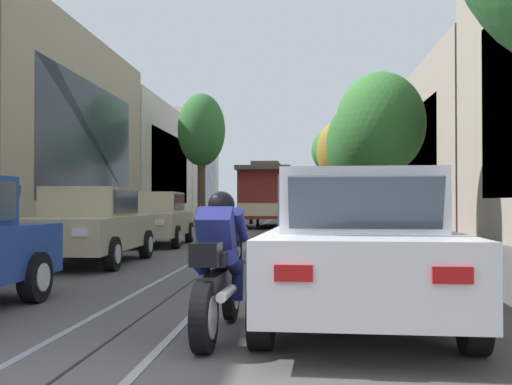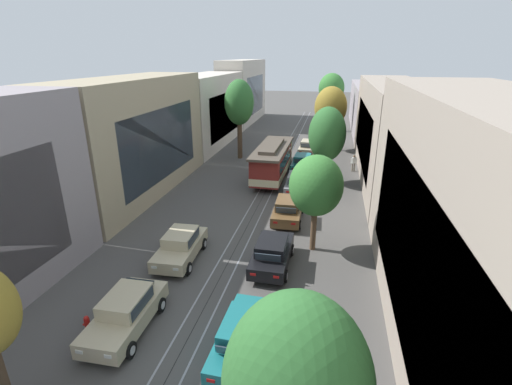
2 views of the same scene
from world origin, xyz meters
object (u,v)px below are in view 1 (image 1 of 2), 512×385
(parked_car_white_near_right, at_px, (358,246))
(street_tree_kerb_right_mid, at_px, (356,146))
(parked_car_grey_fifth_right, at_px, (318,213))
(fire_hydrant, at_px, (11,245))
(parked_car_black_mid_right, at_px, (323,218))
(street_tree_kerb_right_far, at_px, (331,151))
(pedestrian_on_left_pavement, at_px, (396,209))
(parked_car_beige_mid_left, at_px, (154,218))
(cable_car_trolley, at_px, (268,195))
(parked_car_teal_sixth_right, at_px, (313,211))
(street_tree_kerb_right_second, at_px, (381,124))
(motorcycle_with_rider, at_px, (219,267))
(parked_car_teal_second_right, at_px, (334,226))
(street_tree_kerb_right_fourth, at_px, (342,152))
(street_tree_kerb_left_second, at_px, (202,131))
(parked_car_brown_fourth_right, at_px, (320,215))
(parked_car_beige_far_right, at_px, (312,210))
(parked_car_beige_second_left, at_px, (89,225))

(parked_car_white_near_right, bearing_deg, street_tree_kerb_right_mid, 85.07)
(parked_car_white_near_right, bearing_deg, parked_car_grey_fifth_right, 89.50)
(street_tree_kerb_right_mid, distance_m, fire_hydrant, 22.96)
(parked_car_black_mid_right, relative_size, street_tree_kerb_right_far, 0.54)
(parked_car_white_near_right, bearing_deg, parked_car_black_mid_right, 89.85)
(pedestrian_on_left_pavement, bearing_deg, parked_car_beige_mid_left, -117.95)
(pedestrian_on_left_pavement, xyz_separation_m, fire_hydrant, (-11.27, -24.81, -0.48))
(parked_car_beige_mid_left, distance_m, parked_car_black_mid_right, 5.01)
(street_tree_kerb_right_mid, xyz_separation_m, cable_car_trolley, (-4.61, -0.32, -2.58))
(parked_car_teal_sixth_right, height_order, street_tree_kerb_right_second, street_tree_kerb_right_second)
(motorcycle_with_rider, bearing_deg, pedestrian_on_left_pavement, 78.55)
(parked_car_teal_second_right, distance_m, street_tree_kerb_right_fourth, 33.07)
(street_tree_kerb_left_second, bearing_deg, parked_car_teal_second_right, -75.53)
(cable_car_trolley, height_order, pedestrian_on_left_pavement, cable_car_trolley)
(parked_car_teal_second_right, height_order, parked_car_teal_sixth_right, same)
(parked_car_grey_fifth_right, bearing_deg, pedestrian_on_left_pavement, 55.42)
(parked_car_black_mid_right, bearing_deg, parked_car_white_near_right, -90.15)
(parked_car_white_near_right, distance_m, street_tree_kerb_right_mid, 26.69)
(street_tree_kerb_right_second, bearing_deg, pedestrian_on_left_pavement, 79.81)
(street_tree_kerb_right_fourth, distance_m, motorcycle_with_rider, 39.57)
(parked_car_brown_fourth_right, relative_size, street_tree_kerb_right_fourth, 0.60)
(parked_car_teal_sixth_right, bearing_deg, parked_car_white_near_right, -90.15)
(parked_car_white_near_right, relative_size, fire_hydrant, 5.26)
(cable_car_trolley, distance_m, pedestrian_on_left_pavement, 8.41)
(street_tree_kerb_right_second, xyz_separation_m, street_tree_kerb_right_far, (0.10, 36.32, 2.17))
(parked_car_teal_sixth_right, distance_m, motorcycle_with_rider, 30.32)
(parked_car_grey_fifth_right, distance_m, pedestrian_on_left_pavement, 8.28)
(parked_car_beige_far_right, bearing_deg, motorcycle_with_rider, -92.36)
(parked_car_black_mid_right, xyz_separation_m, street_tree_kerb_right_second, (1.99, 2.29, 3.06))
(parked_car_brown_fourth_right, distance_m, street_tree_kerb_right_far, 33.17)
(parked_car_teal_sixth_right, bearing_deg, parked_car_beige_second_left, -102.11)
(parked_car_black_mid_right, distance_m, parked_car_beige_far_right, 24.02)
(parked_car_beige_mid_left, xyz_separation_m, parked_car_grey_fifth_right, (5.17, 11.79, 0.00))
(fire_hydrant, bearing_deg, parked_car_beige_mid_left, 77.28)
(street_tree_kerb_right_fourth, bearing_deg, parked_car_black_mid_right, -94.90)
(parked_car_white_near_right, xyz_separation_m, cable_car_trolley, (-2.34, 26.05, 0.86))
(parked_car_beige_second_left, xyz_separation_m, parked_car_teal_second_right, (5.00, -0.31, 0.00))
(parked_car_grey_fifth_right, height_order, street_tree_kerb_right_second, street_tree_kerb_right_second)
(street_tree_kerb_left_second, relative_size, cable_car_trolley, 0.90)
(parked_car_white_near_right, bearing_deg, fire_hydrant, 139.50)
(parked_car_teal_second_right, xyz_separation_m, street_tree_kerb_right_far, (2.09, 44.84, 5.23))
(parked_car_beige_second_left, distance_m, parked_car_grey_fifth_right, 18.17)
(parked_car_beige_mid_left, height_order, pedestrian_on_left_pavement, pedestrian_on_left_pavement)
(parked_car_beige_second_left, relative_size, parked_car_teal_sixth_right, 0.99)
(parked_car_beige_far_right, relative_size, pedestrian_on_left_pavement, 2.75)
(street_tree_kerb_right_far, distance_m, fire_hydrant, 46.23)
(parked_car_beige_second_left, relative_size, motorcycle_with_rider, 2.20)
(parked_car_beige_far_right, relative_size, fire_hydrant, 5.26)
(parked_car_brown_fourth_right, relative_size, fire_hydrant, 5.23)
(parked_car_black_mid_right, relative_size, motorcycle_with_rider, 2.20)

